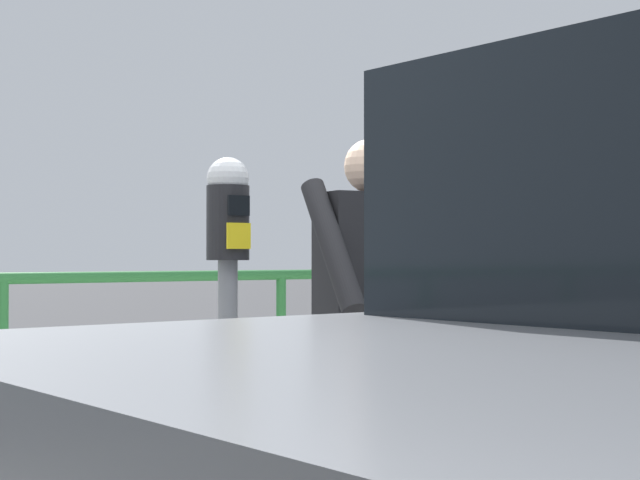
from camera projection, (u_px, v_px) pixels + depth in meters
parking_meter at (228, 286)px, 3.44m from camera, size 0.15×0.16×1.49m
pedestrian_at_meter at (372, 317)px, 3.81m from camera, size 0.64×0.45×1.60m
background_railing at (2, 334)px, 4.92m from camera, size 24.06×0.06×1.06m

